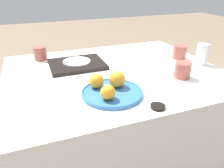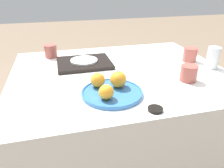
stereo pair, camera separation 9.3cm
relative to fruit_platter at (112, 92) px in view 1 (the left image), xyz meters
name	(u,v)px [view 1 (the left image)]	position (x,y,z in m)	size (l,w,h in m)	color
table	(114,126)	(0.11, 0.24, -0.38)	(1.15, 0.93, 0.74)	white
fruit_platter	(112,92)	(0.00, 0.00, 0.00)	(0.27, 0.27, 0.02)	#336BAD
orange_0	(96,81)	(-0.05, 0.07, 0.04)	(0.07, 0.07, 0.07)	orange
orange_1	(108,92)	(-0.04, -0.05, 0.03)	(0.06, 0.06, 0.06)	orange
orange_2	(117,79)	(0.04, 0.04, 0.04)	(0.07, 0.07, 0.07)	orange
water_glass	(202,54)	(0.62, 0.16, 0.05)	(0.07, 0.07, 0.12)	silver
serving_tray	(77,64)	(-0.07, 0.40, 0.00)	(0.31, 0.25, 0.02)	black
side_plate	(77,62)	(-0.07, 0.40, 0.02)	(0.16, 0.16, 0.01)	white
cup_0	(183,70)	(0.40, 0.04, 0.03)	(0.08, 0.08, 0.08)	#9E4C42
cup_1	(179,52)	(0.56, 0.29, 0.03)	(0.08, 0.08, 0.08)	#9E4C42
cup_2	(40,53)	(-0.25, 0.58, 0.03)	(0.08, 0.08, 0.08)	#9E4C42
soy_dish	(158,107)	(0.13, -0.17, 0.00)	(0.06, 0.06, 0.01)	black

